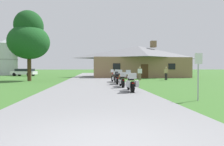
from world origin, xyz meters
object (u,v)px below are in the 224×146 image
at_px(motorcycle_orange_second_in_row, 122,79).
at_px(motorcycle_yellow_third_in_row, 117,78).
at_px(motorcycle_silver_nearest_to_camera, 131,82).
at_px(metal_silo_distant, 7,57).
at_px(metal_signpost_roadside, 198,71).
at_px(tree_left_far, 29,43).
at_px(motorcycle_red_farthest_in_row, 114,77).
at_px(bystander_tan_shirt_beside_signpost, 166,72).
at_px(bystander_white_shirt_near_lodge, 140,73).
at_px(parked_white_suv_far_left, 24,72).
at_px(tree_left_near, 29,37).

relative_size(motorcycle_orange_second_in_row, motorcycle_yellow_third_in_row, 1.00).
height_order(motorcycle_silver_nearest_to_camera, metal_silo_distant, metal_silo_distant).
relative_size(motorcycle_silver_nearest_to_camera, metal_signpost_roadside, 0.97).
bearing_deg(motorcycle_silver_nearest_to_camera, tree_left_far, 117.69).
distance_m(motorcycle_red_farthest_in_row, tree_left_far, 30.68).
xyz_separation_m(metal_signpost_roadside, tree_left_far, (-18.90, 36.60, 5.74)).
relative_size(motorcycle_silver_nearest_to_camera, metal_silo_distant, 0.27).
distance_m(motorcycle_orange_second_in_row, bystander_tan_shirt_beside_signpost, 11.36).
bearing_deg(bystander_white_shirt_near_lodge, metal_silo_distant, -16.10).
height_order(motorcycle_silver_nearest_to_camera, motorcycle_yellow_third_in_row, same).
xyz_separation_m(bystander_tan_shirt_beside_signpost, tree_left_far, (-23.33, 21.37, 6.14)).
relative_size(motorcycle_red_farthest_in_row, parked_white_suv_far_left, 0.43).
distance_m(bystander_white_shirt_near_lodge, bystander_tan_shirt_beside_signpost, 3.36).
height_order(bystander_white_shirt_near_lodge, parked_white_suv_far_left, bystander_white_shirt_near_lodge).
relative_size(motorcycle_silver_nearest_to_camera, motorcycle_orange_second_in_row, 1.00).
bearing_deg(motorcycle_yellow_third_in_row, motorcycle_red_farthest_in_row, 93.70).
bearing_deg(metal_silo_distant, motorcycle_yellow_third_in_row, -52.51).
height_order(motorcycle_red_farthest_in_row, bystander_white_shirt_near_lodge, bystander_white_shirt_near_lodge).
relative_size(motorcycle_orange_second_in_row, parked_white_suv_far_left, 0.43).
relative_size(motorcycle_red_farthest_in_row, metal_silo_distant, 0.27).
bearing_deg(tree_left_far, motorcycle_orange_second_in_row, -61.65).
bearing_deg(metal_silo_distant, metal_signpost_roadside, -57.07).
relative_size(tree_left_near, tree_left_far, 0.75).
bearing_deg(parked_white_suv_far_left, motorcycle_red_farthest_in_row, -128.61).
xyz_separation_m(motorcycle_yellow_third_in_row, bystander_tan_shirt_beside_signpost, (6.99, 6.32, 0.33)).
bearing_deg(tree_left_near, bystander_white_shirt_near_lodge, 0.50).
distance_m(tree_left_near, metal_silo_distant, 23.46).
relative_size(motorcycle_orange_second_in_row, tree_left_near, 0.26).
bearing_deg(bystander_white_shirt_near_lodge, bystander_tan_shirt_beside_signpost, -155.97).
relative_size(motorcycle_red_farthest_in_row, bystander_tan_shirt_beside_signpost, 1.24).
height_order(bystander_tan_shirt_beside_signpost, tree_left_near, tree_left_near).
height_order(tree_left_near, tree_left_far, tree_left_far).
distance_m(motorcycle_silver_nearest_to_camera, tree_left_far, 37.75).
distance_m(bystander_white_shirt_near_lodge, tree_left_far, 29.89).
relative_size(metal_signpost_roadside, parked_white_suv_far_left, 0.44).
distance_m(bystander_tan_shirt_beside_signpost, metal_silo_distant, 34.52).
relative_size(motorcycle_silver_nearest_to_camera, bystander_tan_shirt_beside_signpost, 1.24).
bearing_deg(motorcycle_red_farthest_in_row, motorcycle_silver_nearest_to_camera, -95.93).
xyz_separation_m(motorcycle_orange_second_in_row, tree_left_far, (-16.38, 30.35, 6.47)).
relative_size(motorcycle_red_farthest_in_row, bystander_white_shirt_near_lodge, 1.24).
relative_size(motorcycle_yellow_third_in_row, tree_left_far, 0.19).
xyz_separation_m(bystander_tan_shirt_beside_signpost, metal_signpost_roadside, (-4.43, -15.23, 0.40)).
bearing_deg(bystander_white_shirt_near_lodge, metal_signpost_roadside, 110.14).
distance_m(metal_silo_distant, parked_white_suv_far_left, 8.16).
xyz_separation_m(motorcycle_silver_nearest_to_camera, motorcycle_red_farthest_in_row, (-0.11, 8.21, 0.01)).
bearing_deg(motorcycle_orange_second_in_row, metal_silo_distant, 125.29).
relative_size(motorcycle_red_farthest_in_row, metal_signpost_roadside, 0.97).
relative_size(motorcycle_yellow_third_in_row, bystander_white_shirt_near_lodge, 1.24).
height_order(motorcycle_yellow_third_in_row, metal_silo_distant, metal_silo_distant).
bearing_deg(tree_left_near, metal_signpost_roadside, -51.39).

